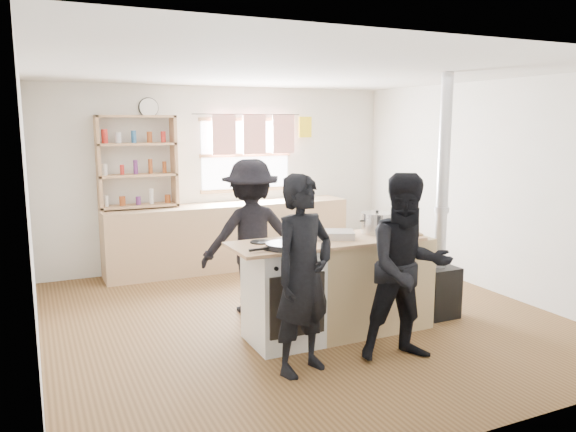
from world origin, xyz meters
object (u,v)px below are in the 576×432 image
Objects in this scene: skillet_greens at (285,245)px; roast_tray at (334,234)px; thermos at (304,189)px; stockpot_counter at (377,223)px; bread_board at (406,229)px; person_near_right at (408,268)px; flue_heater at (440,256)px; stockpot_stove at (295,231)px; cooking_island at (339,286)px; person_far at (251,237)px; person_near_left at (303,275)px.

roast_tray is (0.60, 0.21, 0.01)m from skillet_greens.
roast_tray is (-1.05, -2.73, -0.08)m from thermos.
stockpot_counter reaches higher than bread_board.
person_near_right is at bearing -71.44° from roast_tray.
skillet_greens is 0.15× the size of flue_heater.
stockpot_stove is 0.86m from stockpot_counter.
flue_heater is (0.18, -2.80, -0.40)m from thermos.
flue_heater is at bearing 9.06° from bread_board.
thermos reaches higher than bread_board.
roast_tray reaches higher than cooking_island.
flue_heater reaches higher than person_far.
thermos is at bearing 44.96° from person_near_left.
skillet_greens is 1.06m from person_near_right.
person_near_right reaches higher than stockpot_counter.
roast_tray is 0.93m from person_near_left.
roast_tray is at bearing 123.03° from person_far.
person_near_left is at bearing -159.70° from bread_board.
person_far is at bearing 127.28° from person_near_right.
person_far is (0.15, 1.55, 0.01)m from person_near_left.
stockpot_stove is 0.64× the size of bread_board.
person_far is at bearing 65.86° from person_near_left.
person_near_left is (-1.87, -0.59, 0.17)m from flue_heater.
stockpot_stove is 0.08× the size of flue_heater.
flue_heater reaches higher than bread_board.
person_near_right is (0.22, -0.76, 0.34)m from cooking_island.
bread_board is (1.08, -0.25, -0.02)m from stockpot_stove.
skillet_greens is at bearing -177.22° from bread_board.
stockpot_counter is (0.45, 0.07, 0.57)m from cooking_island.
roast_tray is 0.51m from stockpot_counter.
bread_board is 0.61m from flue_heater.
cooking_island is at bearing 170.80° from bread_board.
roast_tray is 1.46× the size of stockpot_counter.
stockpot_counter is 0.89m from person_near_right.
person_far is at bearing 118.53° from roast_tray.
flue_heater is 1.53× the size of person_far.
person_near_right is at bearing -27.53° from person_near_left.
person_far is at bearing 84.35° from skillet_greens.
thermos is 2.93m from roast_tray.
roast_tray is (-0.05, 0.04, 0.50)m from cooking_island.
thermos is 3.79m from person_near_left.
person_near_left is at bearing -175.79° from person_near_right.
stockpot_counter reaches higher than stockpot_stove.
flue_heater reaches higher than stockpot_counter.
bread_board is (1.32, 0.06, 0.02)m from skillet_greens.
stockpot_stove reaches higher than cooking_island.
skillet_greens is 0.23× the size of person_near_left.
person_far is (0.11, 1.11, -0.14)m from skillet_greens.
cooking_island is at bearing 178.55° from flue_heater.
cooking_island is 1.22× the size of person_near_left.
skillet_greens is (-1.65, -2.94, -0.09)m from thermos.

